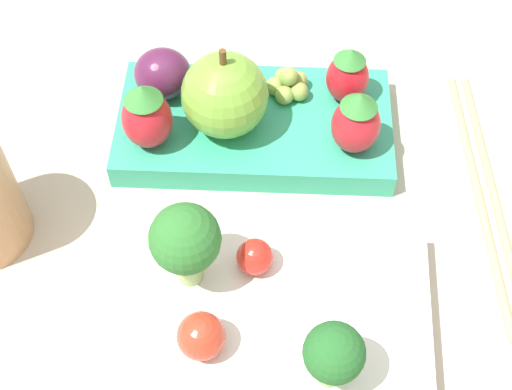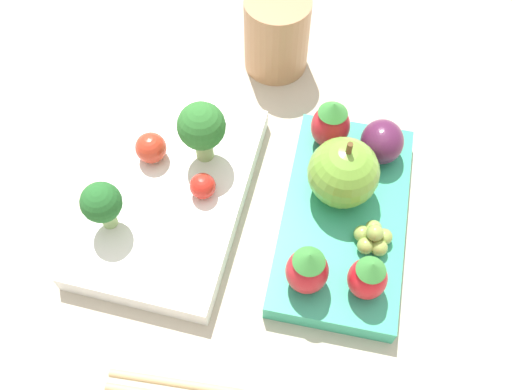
% 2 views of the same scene
% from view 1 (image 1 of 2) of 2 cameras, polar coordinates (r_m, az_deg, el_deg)
% --- Properties ---
extents(ground_plane, '(4.00, 4.00, 0.00)m').
position_cam_1_polar(ground_plane, '(0.46, -0.15, -1.57)').
color(ground_plane, '#BCB29E').
extents(bento_box_savoury, '(0.21, 0.14, 0.02)m').
position_cam_1_polar(bento_box_savoury, '(0.41, -0.03, -9.86)').
color(bento_box_savoury, white).
rests_on(bento_box_savoury, ground_plane).
extents(bento_box_fruit, '(0.19, 0.11, 0.02)m').
position_cam_1_polar(bento_box_fruit, '(0.50, 0.03, 5.52)').
color(bento_box_fruit, '#33A87F').
rests_on(bento_box_fruit, ground_plane).
extents(broccoli_floret_0, '(0.04, 0.04, 0.06)m').
position_cam_1_polar(broccoli_floret_0, '(0.39, -5.73, -3.68)').
color(broccoli_floret_0, '#93B770').
rests_on(broccoli_floret_0, bento_box_savoury).
extents(broccoli_floret_1, '(0.03, 0.03, 0.05)m').
position_cam_1_polar(broccoli_floret_1, '(0.36, 6.19, -12.55)').
color(broccoli_floret_1, '#93B770').
rests_on(broccoli_floret_1, bento_box_savoury).
extents(cherry_tomato_0, '(0.02, 0.02, 0.02)m').
position_cam_1_polar(cherry_tomato_0, '(0.41, -0.42, -4.96)').
color(cherry_tomato_0, red).
rests_on(cherry_tomato_0, bento_box_savoury).
extents(cherry_tomato_1, '(0.03, 0.03, 0.03)m').
position_cam_1_polar(cherry_tomato_1, '(0.39, -4.47, -11.18)').
color(cherry_tomato_1, red).
rests_on(cherry_tomato_1, bento_box_savoury).
extents(apple, '(0.06, 0.06, 0.07)m').
position_cam_1_polar(apple, '(0.46, -2.56, 7.99)').
color(apple, '#70A838').
rests_on(apple, bento_box_fruit).
extents(strawberry_0, '(0.03, 0.03, 0.05)m').
position_cam_1_polar(strawberry_0, '(0.46, 7.98, 5.80)').
color(strawberry_0, red).
rests_on(strawberry_0, bento_box_fruit).
extents(strawberry_1, '(0.03, 0.03, 0.04)m').
position_cam_1_polar(strawberry_1, '(0.49, 7.31, 9.51)').
color(strawberry_1, red).
rests_on(strawberry_1, bento_box_fruit).
extents(strawberry_2, '(0.03, 0.03, 0.05)m').
position_cam_1_polar(strawberry_2, '(0.46, -8.80, 6.27)').
color(strawberry_2, red).
rests_on(strawberry_2, bento_box_fruit).
extents(plum, '(0.04, 0.04, 0.04)m').
position_cam_1_polar(plum, '(0.50, -7.51, 9.60)').
color(plum, '#511E42').
rests_on(plum, bento_box_fruit).
extents(grape_cluster, '(0.03, 0.03, 0.02)m').
position_cam_1_polar(grape_cluster, '(0.50, 2.55, 8.83)').
color(grape_cluster, '#8EA84C').
rests_on(grape_cluster, bento_box_fruit).
extents(chopsticks_pair, '(0.02, 0.21, 0.01)m').
position_cam_1_polar(chopsticks_pair, '(0.49, 17.97, 0.18)').
color(chopsticks_pair, tan).
rests_on(chopsticks_pair, ground_plane).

